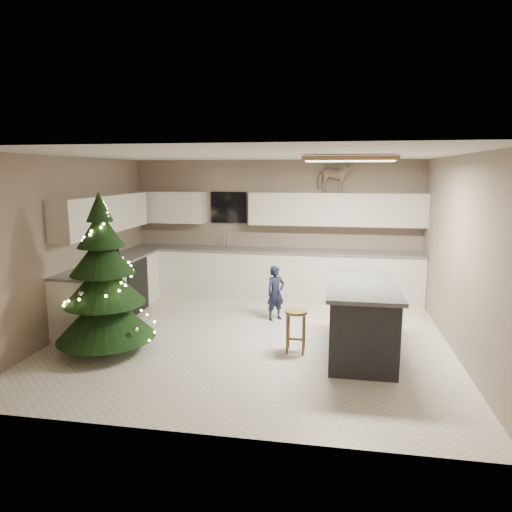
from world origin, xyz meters
name	(u,v)px	position (x,y,z in m)	size (l,w,h in m)	color
ground_plane	(252,338)	(0.00, 0.00, 0.00)	(5.50, 5.50, 0.00)	silver
room_shell	(253,218)	(0.02, 0.00, 1.75)	(5.52, 5.02, 2.61)	gray
cabinetry	(218,263)	(-0.91, 1.65, 0.76)	(5.50, 3.20, 2.00)	silver
island	(361,319)	(1.51, -0.32, 0.48)	(0.90, 1.70, 0.95)	black
bar_stool	(296,321)	(0.66, -0.39, 0.43)	(0.30, 0.30, 0.57)	brown
christmas_tree	(104,288)	(-1.83, -0.79, 0.87)	(1.33, 1.28, 2.12)	#3F2816
toddler	(276,293)	(0.22, 0.92, 0.44)	(0.32, 0.21, 0.89)	black
rocking_horse	(333,177)	(1.09, 2.33, 2.29)	(0.69, 0.42, 0.56)	brown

